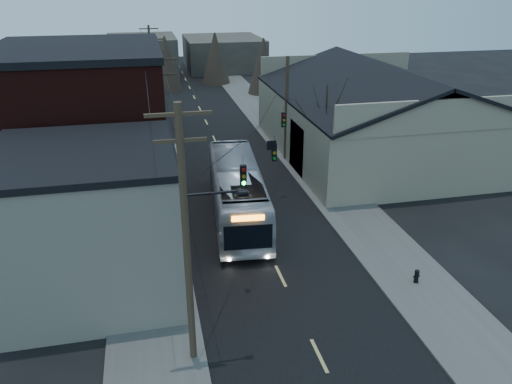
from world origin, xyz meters
The scene contains 14 objects.
road_surface centered at (0.00, 30.00, 0.01)m, with size 9.00×110.00×0.02m, color black.
sidewalk_left centered at (-6.50, 30.00, 0.06)m, with size 4.00×110.00×0.12m, color #474744.
sidewalk_right centered at (6.50, 30.00, 0.06)m, with size 4.00×110.00×0.12m, color #474744.
building_clapboard centered at (-9.00, 9.00, 3.50)m, with size 8.00×8.00×7.00m, color slate.
building_brick centered at (-10.00, 20.00, 5.00)m, with size 10.00×12.00×10.00m, color black.
building_left_far centered at (-9.50, 36.00, 3.50)m, with size 9.00×14.00×7.00m, color #37322C.
warehouse centered at (13.00, 25.00, 2.70)m, with size 16.16×20.60×7.73m.
building_far_left centered at (-6.00, 65.00, 3.00)m, with size 10.00×12.00×6.00m, color #37322C.
building_far_right centered at (7.00, 70.00, 2.50)m, with size 12.00×14.00×5.00m, color #37322C.
bare_tree centered at (6.50, 20.00, 3.60)m, with size 0.40×0.40×7.20m, color black.
utility_lines centered at (-3.11, 24.14, 4.95)m, with size 11.24×45.28×10.50m.
bus centered at (-0.88, 15.37, 1.75)m, with size 2.93×12.54×3.49m, color #B1B4BD.
parked_car centered at (-4.30, 26.64, 0.64)m, with size 1.35×3.86×1.27m, color #939699.
fire_hydrant centered at (6.43, 5.84, 0.51)m, with size 0.35×0.25×0.72m.
Camera 1 is at (-5.98, -13.00, 14.24)m, focal length 35.00 mm.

